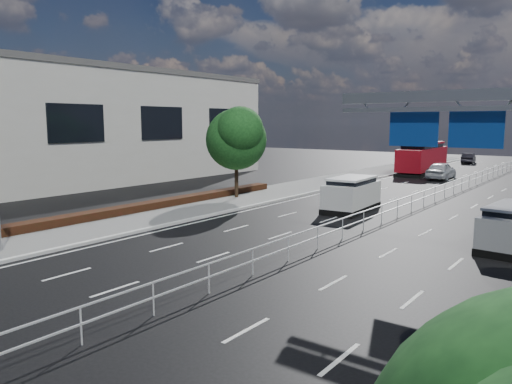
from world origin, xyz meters
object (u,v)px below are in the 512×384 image
Objects in this scene: overhead_gantry at (497,122)px; red_bus at (423,157)px; near_car_silver at (441,171)px; white_minivan at (352,194)px; near_car_dark at (468,158)px.

red_bus is (-13.91, 34.50, -3.83)m from overhead_gantry.
overhead_gantry reaches higher than red_bus.
red_bus is at bearing -55.76° from near_car_silver.
overhead_gantry is 37.39m from red_bus.
white_minivan is 1.19× the size of near_car_dark.
red_bus is at bearing 79.58° from near_car_dark.
near_car_silver reaches higher than near_car_dark.
white_minivan is at bearing 90.03° from near_car_silver.
red_bus reaches higher than near_car_silver.
overhead_gantry reaches higher than near_car_dark.
white_minivan is 21.42m from near_car_silver.
overhead_gantry is at bearing -44.17° from white_minivan.
overhead_gantry is 13.72m from white_minivan.
near_car_silver is (-0.72, 21.40, -0.20)m from white_minivan.
overhead_gantry is 32.01m from near_car_silver.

